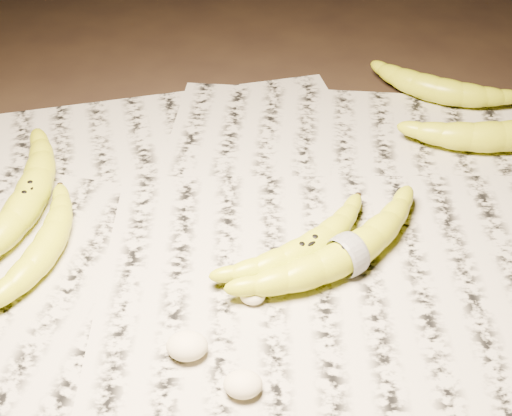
{
  "coord_description": "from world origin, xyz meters",
  "views": [
    {
      "loc": [
        0.01,
        -0.57,
        0.53
      ],
      "look_at": [
        -0.0,
        -0.01,
        0.05
      ],
      "focal_mm": 50.0,
      "sensor_mm": 36.0,
      "label": 1
    }
  ],
  "objects_px": {
    "banana_left_a": "(28,197)",
    "banana_upper_b": "(438,87)",
    "banana_upper_a": "(501,134)",
    "banana_center": "(307,247)",
    "banana_left_b": "(45,246)",
    "banana_taped": "(348,252)"
  },
  "relations": [
    {
      "from": "banana_left_a",
      "to": "banana_upper_b",
      "type": "bearing_deg",
      "value": -57.79
    },
    {
      "from": "banana_upper_a",
      "to": "banana_center",
      "type": "bearing_deg",
      "value": -147.46
    },
    {
      "from": "banana_left_a",
      "to": "banana_center",
      "type": "xyz_separation_m",
      "value": [
        0.31,
        -0.07,
        -0.0
      ]
    },
    {
      "from": "banana_center",
      "to": "banana_upper_b",
      "type": "height_order",
      "value": "banana_upper_b"
    },
    {
      "from": "banana_left_a",
      "to": "banana_upper_a",
      "type": "height_order",
      "value": "same"
    },
    {
      "from": "banana_left_b",
      "to": "banana_taped",
      "type": "distance_m",
      "value": 0.31
    },
    {
      "from": "banana_taped",
      "to": "banana_upper_b",
      "type": "relative_size",
      "value": 1.26
    },
    {
      "from": "banana_left_a",
      "to": "banana_center",
      "type": "distance_m",
      "value": 0.32
    },
    {
      "from": "banana_upper_b",
      "to": "banana_left_a",
      "type": "bearing_deg",
      "value": -128.82
    },
    {
      "from": "banana_left_b",
      "to": "banana_center",
      "type": "distance_m",
      "value": 0.27
    },
    {
      "from": "banana_taped",
      "to": "banana_upper_a",
      "type": "distance_m",
      "value": 0.3
    },
    {
      "from": "banana_left_b",
      "to": "banana_center",
      "type": "bearing_deg",
      "value": -77.1
    },
    {
      "from": "banana_center",
      "to": "banana_taped",
      "type": "xyz_separation_m",
      "value": [
        0.04,
        -0.01,
        0.0
      ]
    },
    {
      "from": "banana_center",
      "to": "banana_upper_b",
      "type": "bearing_deg",
      "value": 20.13
    },
    {
      "from": "banana_center",
      "to": "banana_taped",
      "type": "distance_m",
      "value": 0.04
    },
    {
      "from": "banana_left_a",
      "to": "banana_center",
      "type": "height_order",
      "value": "banana_left_a"
    },
    {
      "from": "banana_upper_a",
      "to": "banana_upper_b",
      "type": "xyz_separation_m",
      "value": [
        -0.06,
        0.11,
        -0.0
      ]
    },
    {
      "from": "banana_taped",
      "to": "banana_center",
      "type": "bearing_deg",
      "value": 128.86
    },
    {
      "from": "banana_left_a",
      "to": "banana_upper_a",
      "type": "distance_m",
      "value": 0.57
    },
    {
      "from": "banana_taped",
      "to": "banana_left_a",
      "type": "bearing_deg",
      "value": 128.88
    },
    {
      "from": "banana_upper_b",
      "to": "banana_center",
      "type": "bearing_deg",
      "value": -96.19
    },
    {
      "from": "banana_left_a",
      "to": "banana_upper_a",
      "type": "bearing_deg",
      "value": -70.6
    }
  ]
}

